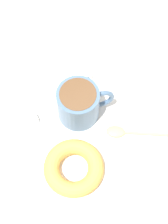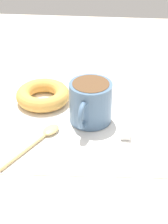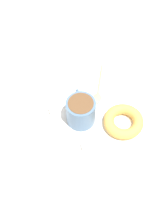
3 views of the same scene
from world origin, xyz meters
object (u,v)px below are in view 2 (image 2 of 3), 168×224
at_px(coffee_cup, 90,102).
at_px(donut, 43,95).
at_px(spoon, 43,136).
at_px(sugar_cube, 105,94).
at_px(sugar_cube_extra, 125,133).

relative_size(coffee_cup, donut, 1.00).
distance_m(coffee_cup, spoon, 0.11).
xyz_separation_m(coffee_cup, donut, (0.10, -0.06, -0.03)).
bearing_deg(spoon, sugar_cube, -124.32).
bearing_deg(sugar_cube_extra, sugar_cube, -72.60).
bearing_deg(sugar_cube, spoon, 55.68).
bearing_deg(sugar_cube_extra, spoon, 5.71).
relative_size(sugar_cube, sugar_cube_extra, 0.93).
xyz_separation_m(coffee_cup, spoon, (0.08, 0.06, -0.04)).
bearing_deg(sugar_cube, coffee_cup, 74.83).
bearing_deg(spoon, sugar_cube_extra, -174.29).
distance_m(spoon, sugar_cube_extra, 0.14).
relative_size(donut, spoon, 0.81).
distance_m(donut, sugar_cube, 0.13).
relative_size(coffee_cup, sugar_cube_extra, 6.43).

